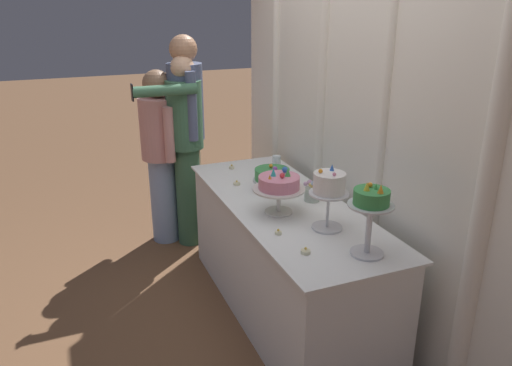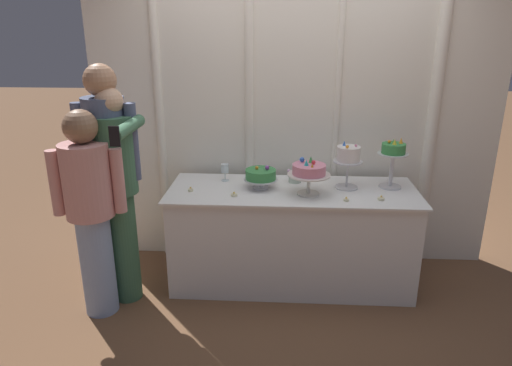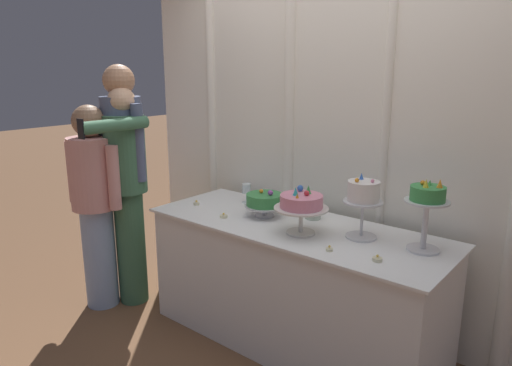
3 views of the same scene
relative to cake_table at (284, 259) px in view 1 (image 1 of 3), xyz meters
name	(u,v)px [view 1 (image 1 of 3)]	position (x,y,z in m)	size (l,w,h in m)	color
ground_plane	(270,313)	(0.00, -0.10, -0.40)	(24.00, 24.00, 0.00)	brown
draped_curtain	(355,93)	(0.02, 0.45, 1.08)	(3.39, 0.17, 2.78)	white
cake_table	(284,259)	(0.00, 0.00, 0.00)	(1.92, 0.72, 0.80)	white
cake_display_leftmost	(272,176)	(-0.25, 0.02, 0.50)	(0.26, 0.26, 0.19)	silver
cake_display_midleft	(279,185)	(0.11, -0.10, 0.58)	(0.32, 0.32, 0.28)	silver
cake_display_midright	(329,188)	(0.42, 0.06, 0.64)	(0.22, 0.22, 0.37)	silver
cake_display_rightmost	(371,206)	(0.76, 0.10, 0.67)	(0.23, 0.23, 0.40)	silver
wine_glass	(276,161)	(-0.55, 0.18, 0.50)	(0.06, 0.06, 0.14)	silver
flower_vase	(312,193)	(0.02, 0.18, 0.45)	(0.11, 0.10, 0.14)	#B2C1B2
tealight_far_left	(232,167)	(-0.78, -0.09, 0.41)	(0.04, 0.04, 0.04)	beige
tealight_near_left	(237,183)	(-0.44, -0.17, 0.41)	(0.05, 0.05, 0.03)	beige
tealight_near_right	(278,232)	(0.38, -0.22, 0.41)	(0.04, 0.04, 0.03)	beige
tealight_far_right	(306,252)	(0.64, -0.19, 0.41)	(0.05, 0.05, 0.04)	beige
guest_girl_blue_dress	(185,143)	(-1.26, -0.33, 0.51)	(0.44, 0.62, 1.61)	#3D6B4C
guest_man_pink_jacket	(187,130)	(-1.32, -0.29, 0.60)	(0.46, 0.29, 1.76)	#9E8966
guest_man_dark_suit	(161,151)	(-1.39, -0.50, 0.42)	(0.49, 0.38, 1.49)	#93ADD6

